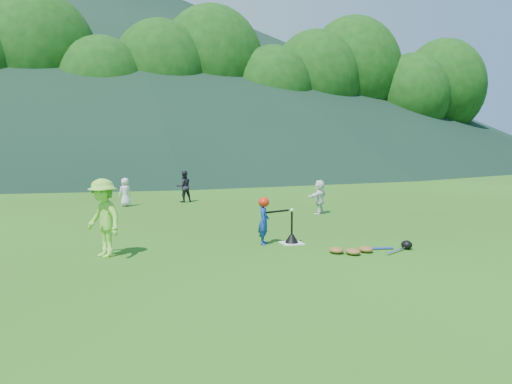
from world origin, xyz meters
TOP-DOWN VIEW (x-y plane):
  - ground at (0.00, 0.00)m, footprint 120.00×120.00m
  - home_plate at (0.00, 0.00)m, footprint 0.45×0.45m
  - baseball at (0.00, 0.00)m, footprint 0.08×0.08m
  - batter_child at (-0.60, 0.13)m, footprint 0.36×0.43m
  - adult_coach at (-3.91, -0.06)m, footprint 0.96×1.12m
  - fielder_a at (-3.03, 7.78)m, footprint 0.57×0.49m
  - fielder_b at (-0.88, 8.42)m, footprint 0.64×0.53m
  - fielder_d at (2.56, 4.01)m, footprint 0.97×0.84m
  - batting_tee at (0.00, 0.00)m, footprint 0.30×0.30m
  - batter_gear at (-0.58, 0.13)m, footprint 0.73×0.26m
  - equipment_pile at (1.08, -1.29)m, footprint 1.80×0.69m
  - outfield_fence at (0.00, 28.00)m, footprint 70.07×0.08m
  - tree_line at (0.20, 33.83)m, footprint 70.04×11.40m
  - distant_hills at (-7.63, 81.81)m, footprint 155.00×140.00m

SIDE VIEW (x-z plane):
  - ground at x=0.00m, z-range 0.00..0.00m
  - home_plate at x=0.00m, z-range 0.00..0.02m
  - equipment_pile at x=1.08m, z-range -0.03..0.16m
  - batting_tee at x=0.00m, z-range -0.21..0.47m
  - fielder_a at x=-3.03m, z-range 0.00..0.99m
  - batter_child at x=-0.60m, z-range 0.00..1.00m
  - fielder_d at x=2.56m, z-range 0.00..1.06m
  - fielder_b at x=-0.88m, z-range 0.00..1.17m
  - outfield_fence at x=0.00m, z-range 0.03..1.36m
  - baseball at x=0.00m, z-range 0.70..0.78m
  - adult_coach at x=-3.91m, z-range 0.00..1.51m
  - batter_gear at x=-0.58m, z-range 0.72..1.08m
  - tree_line at x=0.20m, z-range 0.80..15.62m
  - distant_hills at x=-7.63m, z-range -1.02..30.98m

